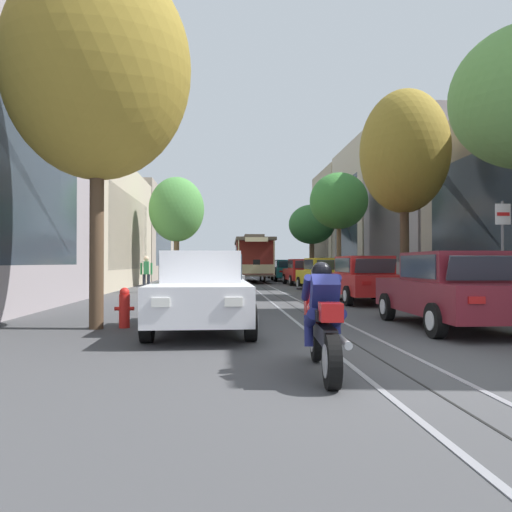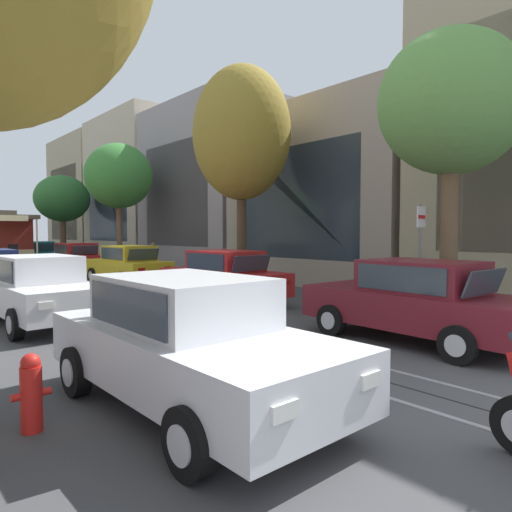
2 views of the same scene
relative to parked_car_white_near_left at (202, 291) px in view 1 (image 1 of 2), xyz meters
The scene contains 27 objects.
ground_plane 14.74m from the parked_car_white_near_left, 79.74° to the left, with size 160.00×160.00×0.00m, color #424244.
trolley_track_rails 17.22m from the parked_car_white_near_left, 81.24° to the left, with size 1.14×53.20×0.01m.
building_facade_left 17.25m from the parked_car_white_near_left, 114.53° to the left, with size 5.15×44.90×8.64m.
building_facade_right 22.69m from the parked_car_white_near_left, 56.01° to the left, with size 5.85×44.90×10.48m.
parked_car_white_near_left is the anchor object (origin of this frame).
parked_car_white_second_left 6.53m from the parked_car_white_near_left, 89.09° to the left, with size 2.10×4.40×1.58m.
parked_car_navy_mid_left 11.79m from the parked_car_white_near_left, 90.07° to the left, with size 2.07×4.39×1.58m.
parked_car_beige_fourth_left 17.92m from the parked_car_white_near_left, 90.26° to the left, with size 2.09×4.40×1.58m.
parked_car_green_fifth_left 23.84m from the parked_car_white_near_left, 89.95° to the left, with size 2.12×4.41×1.58m.
parked_car_maroon_near_right 5.14m from the parked_car_white_near_left, ahead, with size 2.07×4.39×1.58m.
parked_car_red_second_right 8.18m from the parked_car_white_near_left, 50.46° to the left, with size 2.04×4.38×1.58m.
parked_car_yellow_mid_right 14.02m from the parked_car_white_near_left, 67.86° to the left, with size 2.14×4.42×1.58m.
parked_car_red_fourth_right 19.91m from the parked_car_white_near_left, 74.51° to the left, with size 2.04×4.38×1.58m.
parked_car_teal_fifth_right 25.95m from the parked_car_white_near_left, 78.57° to the left, with size 2.04×4.38×1.58m.
parked_car_grey_sixth_right 32.87m from the parked_car_white_near_left, 80.77° to the left, with size 2.13×4.42×1.58m.
parked_car_blue_far_right 39.04m from the parked_car_white_near_left, 82.34° to the left, with size 2.13×4.42×1.58m.
street_tree_kerb_left_near 5.08m from the parked_car_white_near_left, behind, with size 3.84×3.11×7.72m.
street_tree_kerb_left_second 18.67m from the parked_car_white_near_left, 97.08° to the left, with size 3.21×2.59×6.37m.
street_tree_kerb_right_second 12.06m from the parked_car_white_near_left, 47.74° to the left, with size 3.37×3.70×8.05m.
street_tree_kerb_right_mid 20.63m from the parked_car_white_near_left, 68.14° to the left, with size 3.53×3.62×6.86m.
street_tree_kerb_right_fourth 29.85m from the parked_car_white_near_left, 74.85° to the left, with size 3.80×3.14×6.14m.
cable_car_trolley 24.73m from the parked_car_white_near_left, 83.91° to the left, with size 2.70×9.16×3.28m.
motorcycle_with_rider 4.15m from the parked_car_white_near_left, 66.75° to the right, with size 0.58×1.99×1.37m.
pedestrian_on_left_pavement 12.48m from the parked_car_white_near_left, 104.03° to the left, with size 0.55×0.38×1.65m.
pedestrian_on_right_pavement 17.63m from the parked_car_white_near_left, 63.34° to the left, with size 0.55×0.41×1.63m.
fire_hydrant 1.75m from the parked_car_white_near_left, 162.90° to the left, with size 0.40×0.22×0.84m.
street_sign_post 6.96m from the parked_car_white_near_left, ahead, with size 0.36×0.07×2.77m.
Camera 1 is at (-2.22, -5.89, 1.36)m, focal length 32.99 mm.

